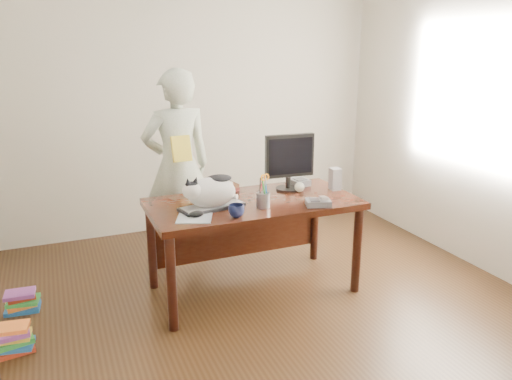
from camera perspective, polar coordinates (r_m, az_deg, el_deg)
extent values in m
plane|color=black|center=(3.65, 3.43, -15.24)|extent=(4.50, 4.50, 0.00)
plane|color=silver|center=(5.25, -7.25, 10.14)|extent=(4.00, 0.00, 4.00)
cube|color=black|center=(3.84, -0.29, -1.59)|extent=(1.60, 0.80, 0.05)
cylinder|color=black|center=(3.48, -9.63, -10.52)|extent=(0.07, 0.07, 0.70)
cylinder|color=black|center=(4.03, 11.47, -6.78)|extent=(0.07, 0.07, 0.70)
cylinder|color=black|center=(4.09, -11.83, -6.43)|extent=(0.07, 0.07, 0.70)
cylinder|color=black|center=(4.56, 6.74, -3.74)|extent=(0.07, 0.07, 0.70)
cube|color=black|center=(4.27, -2.12, -4.36)|extent=(1.45, 0.03, 0.50)
cube|color=black|center=(3.67, -5.07, -1.94)|extent=(0.51, 0.28, 0.02)
cube|color=#A2A1A6|center=(3.66, -5.08, -1.73)|extent=(0.47, 0.24, 0.01)
ellipsoid|color=white|center=(3.63, -5.12, -0.27)|extent=(0.40, 0.29, 0.22)
ellipsoid|color=white|center=(3.53, -7.38, -0.06)|extent=(0.16, 0.15, 0.12)
ellipsoid|color=black|center=(3.52, -7.40, 0.58)|extent=(0.11, 0.10, 0.05)
cone|color=black|center=(3.49, -7.78, 0.92)|extent=(0.07, 0.07, 0.08)
cone|color=black|center=(3.51, -6.91, 1.07)|extent=(0.07, 0.07, 0.08)
ellipsoid|color=black|center=(3.64, -4.28, 1.34)|extent=(0.22, 0.19, 0.05)
cylinder|color=white|center=(3.79, -3.17, -0.73)|extent=(0.13, 0.14, 0.05)
cylinder|color=black|center=(4.13, 3.68, 0.16)|extent=(0.21, 0.21, 0.02)
cylinder|color=black|center=(4.12, 3.70, 0.88)|extent=(0.04, 0.04, 0.09)
cube|color=black|center=(4.05, 3.86, 3.94)|extent=(0.41, 0.07, 0.35)
cube|color=black|center=(4.02, 3.99, 3.87)|extent=(0.37, 0.03, 0.29)
cylinder|color=gray|center=(3.66, 0.82, -1.17)|extent=(0.13, 0.13, 0.11)
cylinder|color=black|center=(3.63, 0.48, 0.22)|extent=(0.02, 0.05, 0.17)
cylinder|color=#0B58A4|center=(3.64, 1.16, 0.26)|extent=(0.02, 0.04, 0.17)
cylinder|color=#AE181E|center=(3.65, 0.60, 0.31)|extent=(0.02, 0.04, 0.17)
cylinder|color=#197D1D|center=(3.62, 0.89, 0.16)|extent=(0.03, 0.03, 0.17)
cylinder|color=#A9A9AE|center=(3.64, 0.98, 0.43)|extent=(0.03, 0.03, 0.12)
cylinder|color=#A9A9AE|center=(3.64, 1.08, 0.46)|extent=(0.01, 0.03, 0.12)
torus|color=orange|center=(3.61, 0.84, 1.41)|extent=(0.05, 0.04, 0.05)
torus|color=orange|center=(3.63, 1.21, 1.51)|extent=(0.05, 0.04, 0.05)
cube|color=#A9AEB6|center=(3.48, -7.05, -3.21)|extent=(0.30, 0.29, 0.01)
ellipsoid|color=black|center=(3.49, -6.84, -2.73)|extent=(0.13, 0.10, 0.04)
imported|color=black|center=(3.48, -2.25, -2.37)|extent=(0.16, 0.16, 0.09)
cube|color=slate|center=(3.74, 7.12, -1.45)|extent=(0.21, 0.18, 0.05)
cube|color=#39393B|center=(3.72, 6.70, -1.13)|extent=(0.10, 0.11, 0.01)
cube|color=#A9A9AE|center=(3.75, 7.71, -0.90)|extent=(0.09, 0.16, 0.05)
cube|color=gray|center=(4.16, 9.02, 1.26)|extent=(0.09, 0.10, 0.18)
sphere|color=#EEE8CF|center=(4.07, 5.00, 0.34)|extent=(0.08, 0.08, 0.08)
cube|color=#4C1514|center=(4.08, -3.72, 0.07)|extent=(0.25, 0.21, 0.03)
cube|color=brown|center=(4.07, -3.58, 0.49)|extent=(0.21, 0.18, 0.03)
cube|color=white|center=(4.06, -3.84, 0.77)|extent=(0.16, 0.15, 0.02)
cube|color=slate|center=(4.28, 4.84, 0.96)|extent=(0.16, 0.20, 0.05)
cube|color=#39393B|center=(4.25, 5.05, 1.25)|extent=(0.10, 0.10, 0.01)
imported|color=white|center=(4.51, -8.97, 2.70)|extent=(0.65, 0.46, 1.72)
cube|color=yellow|center=(4.31, -8.54, 4.69)|extent=(0.17, 0.11, 0.23)
cube|color=#A12B17|center=(3.72, -25.82, -16.06)|extent=(0.25, 0.19, 0.03)
cube|color=#1A559F|center=(3.70, -25.73, -15.69)|extent=(0.23, 0.18, 0.03)
cube|color=#288834|center=(3.70, -26.07, -15.19)|extent=(0.27, 0.22, 0.03)
cube|color=gold|center=(3.68, -25.93, -14.82)|extent=(0.21, 0.16, 0.03)
cube|color=#7C388D|center=(3.66, -26.23, -14.49)|extent=(0.23, 0.17, 0.03)
cube|color=orange|center=(3.65, -26.03, -13.96)|extent=(0.21, 0.17, 0.03)
cube|color=#1A559F|center=(4.20, -25.10, -12.12)|extent=(0.25, 0.19, 0.03)
cube|color=orange|center=(4.19, -25.26, -11.71)|extent=(0.22, 0.19, 0.03)
cube|color=#288834|center=(4.17, -25.06, -11.39)|extent=(0.24, 0.19, 0.03)
cube|color=#A12B17|center=(4.17, -25.25, -10.95)|extent=(0.21, 0.16, 0.03)
cube|color=#7C388D|center=(4.14, -25.39, -10.67)|extent=(0.22, 0.17, 0.03)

